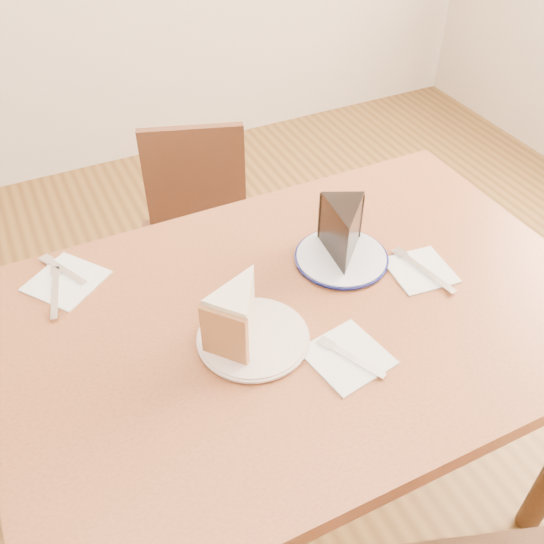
{
  "coord_description": "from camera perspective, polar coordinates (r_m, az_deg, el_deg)",
  "views": [
    {
      "loc": [
        -0.43,
        -0.74,
        1.61
      ],
      "look_at": [
        -0.03,
        0.08,
        0.8
      ],
      "focal_mm": 40.0,
      "sensor_mm": 36.0,
      "label": 1
    }
  ],
  "objects": [
    {
      "name": "carrot_cake",
      "position": [
        1.11,
        -2.99,
        -3.74
      ],
      "size": [
        0.15,
        0.14,
        0.11
      ],
      "primitive_type": null,
      "rotation": [
        0.0,
        0.0,
        -0.86
      ],
      "color": "beige",
      "rests_on": "plate_cream"
    },
    {
      "name": "napkin_cream",
      "position": [
        1.13,
        7.1,
        -7.9
      ],
      "size": [
        0.16,
        0.16,
        0.0
      ],
      "primitive_type": "cube",
      "rotation": [
        0.0,
        0.0,
        0.17
      ],
      "color": "white",
      "rests_on": "table"
    },
    {
      "name": "table",
      "position": [
        1.28,
        2.76,
        -6.66
      ],
      "size": [
        1.2,
        0.8,
        0.75
      ],
      "color": "#562A17",
      "rests_on": "ground"
    },
    {
      "name": "chair_far",
      "position": [
        1.92,
        -6.75,
        2.96
      ],
      "size": [
        0.47,
        0.47,
        0.75
      ],
      "rotation": [
        0.0,
        0.0,
        2.82
      ],
      "color": "#33190F",
      "rests_on": "ground"
    },
    {
      "name": "napkin_navy",
      "position": [
        1.33,
        13.78,
        0.16
      ],
      "size": [
        0.14,
        0.14,
        0.0
      ],
      "primitive_type": "cube",
      "rotation": [
        0.0,
        0.0,
        -0.1
      ],
      "color": "white",
      "rests_on": "table"
    },
    {
      "name": "plate_navy",
      "position": [
        1.33,
        6.54,
        1.34
      ],
      "size": [
        0.19,
        0.19,
        0.01
      ],
      "primitive_type": "cylinder",
      "color": "white",
      "rests_on": "table"
    },
    {
      "name": "fork_spare",
      "position": [
        1.36,
        -19.02,
        0.18
      ],
      "size": [
        0.08,
        0.13,
        0.0
      ],
      "primitive_type": "cube",
      "rotation": [
        0.0,
        0.0,
        0.46
      ],
      "color": "silver",
      "rests_on": "napkin_spare"
    },
    {
      "name": "chocolate_cake",
      "position": [
        1.29,
        6.74,
        3.41
      ],
      "size": [
        0.14,
        0.16,
        0.11
      ],
      "primitive_type": null,
      "rotation": [
        0.0,
        0.0,
        2.7
      ],
      "color": "black",
      "rests_on": "plate_navy"
    },
    {
      "name": "knife_spare",
      "position": [
        1.31,
        -19.74,
        -1.8
      ],
      "size": [
        0.05,
        0.16,
        0.0
      ],
      "primitive_type": "cube",
      "rotation": [
        0.0,
        0.0,
        -0.22
      ],
      "color": "silver",
      "rests_on": "napkin_spare"
    },
    {
      "name": "knife_navy",
      "position": [
        1.33,
        14.12,
        0.14
      ],
      "size": [
        0.04,
        0.17,
        0.0
      ],
      "primitive_type": "cube",
      "rotation": [
        0.0,
        0.0,
        0.17
      ],
      "color": "silver",
      "rests_on": "napkin_navy"
    },
    {
      "name": "napkin_spare",
      "position": [
        1.34,
        -18.79,
        -0.79
      ],
      "size": [
        0.19,
        0.19,
        0.0
      ],
      "primitive_type": "cube",
      "rotation": [
        0.0,
        0.0,
        0.64
      ],
      "color": "white",
      "rests_on": "table"
    },
    {
      "name": "ground",
      "position": [
        1.82,
        2.06,
        -20.43
      ],
      "size": [
        4.0,
        4.0,
        0.0
      ],
      "primitive_type": "plane",
      "color": "#432B12",
      "rests_on": "ground"
    },
    {
      "name": "plate_cream",
      "position": [
        1.15,
        -1.78,
        -6.22
      ],
      "size": [
        0.2,
        0.2,
        0.01
      ],
      "primitive_type": "cylinder",
      "color": "silver",
      "rests_on": "table"
    },
    {
      "name": "fork_cream",
      "position": [
        1.13,
        7.51,
        -8.02
      ],
      "size": [
        0.07,
        0.13,
        0.0
      ],
      "primitive_type": "cube",
      "rotation": [
        0.0,
        0.0,
        0.44
      ],
      "color": "silver",
      "rests_on": "napkin_cream"
    }
  ]
}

